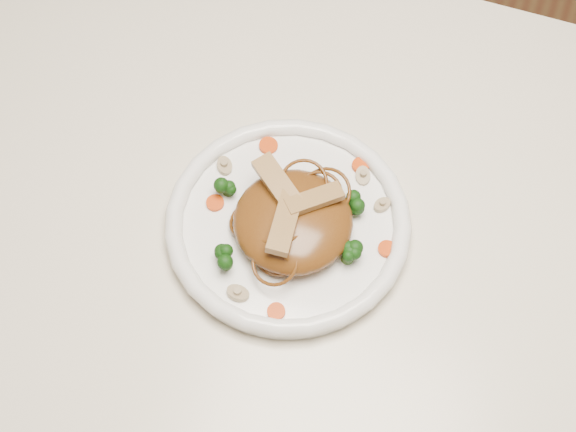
% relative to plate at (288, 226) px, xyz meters
% --- Properties ---
extents(ground, '(4.00, 4.00, 0.00)m').
position_rel_plate_xyz_m(ground, '(0.08, 0.02, -0.76)').
color(ground, brown).
rests_on(ground, ground).
extents(table, '(1.20, 0.80, 0.75)m').
position_rel_plate_xyz_m(table, '(0.08, 0.02, -0.11)').
color(table, beige).
rests_on(table, ground).
extents(plate, '(0.33, 0.33, 0.02)m').
position_rel_plate_xyz_m(plate, '(0.00, 0.00, 0.00)').
color(plate, white).
rests_on(plate, table).
extents(noodle_mound, '(0.16, 0.16, 0.04)m').
position_rel_plate_xyz_m(noodle_mound, '(0.01, -0.01, 0.03)').
color(noodle_mound, brown).
rests_on(noodle_mound, plate).
extents(chicken_a, '(0.06, 0.06, 0.01)m').
position_rel_plate_xyz_m(chicken_a, '(0.03, 0.01, 0.05)').
color(chicken_a, '#AE8552').
rests_on(chicken_a, noodle_mound).
extents(chicken_b, '(0.07, 0.06, 0.01)m').
position_rel_plate_xyz_m(chicken_b, '(-0.02, 0.02, 0.06)').
color(chicken_b, '#AE8552').
rests_on(chicken_b, noodle_mound).
extents(chicken_c, '(0.03, 0.08, 0.01)m').
position_rel_plate_xyz_m(chicken_c, '(0.01, -0.03, 0.06)').
color(chicken_c, '#AE8552').
rests_on(chicken_c, noodle_mound).
extents(broccoli_0, '(0.03, 0.03, 0.03)m').
position_rel_plate_xyz_m(broccoli_0, '(0.06, 0.04, 0.02)').
color(broccoli_0, '#13430E').
rests_on(broccoli_0, plate).
extents(broccoli_1, '(0.03, 0.03, 0.03)m').
position_rel_plate_xyz_m(broccoli_1, '(-0.08, 0.01, 0.02)').
color(broccoli_1, '#13430E').
rests_on(broccoli_1, plate).
extents(broccoli_2, '(0.04, 0.04, 0.03)m').
position_rel_plate_xyz_m(broccoli_2, '(-0.04, -0.07, 0.03)').
color(broccoli_2, '#13430E').
rests_on(broccoli_2, plate).
extents(broccoli_3, '(0.04, 0.04, 0.03)m').
position_rel_plate_xyz_m(broccoli_3, '(0.08, -0.02, 0.03)').
color(broccoli_3, '#13430E').
rests_on(broccoli_3, plate).
extents(carrot_0, '(0.02, 0.02, 0.00)m').
position_rel_plate_xyz_m(carrot_0, '(0.05, 0.10, 0.01)').
color(carrot_0, '#D13E07').
rests_on(carrot_0, plate).
extents(carrot_1, '(0.03, 0.03, 0.00)m').
position_rel_plate_xyz_m(carrot_1, '(-0.08, -0.01, 0.01)').
color(carrot_1, '#D13E07').
rests_on(carrot_1, plate).
extents(carrot_2, '(0.02, 0.02, 0.00)m').
position_rel_plate_xyz_m(carrot_2, '(0.11, 0.00, 0.01)').
color(carrot_2, '#D13E07').
rests_on(carrot_2, plate).
extents(carrot_3, '(0.03, 0.03, 0.00)m').
position_rel_plate_xyz_m(carrot_3, '(-0.06, 0.09, 0.01)').
color(carrot_3, '#D13E07').
rests_on(carrot_3, plate).
extents(carrot_4, '(0.02, 0.02, 0.00)m').
position_rel_plate_xyz_m(carrot_4, '(0.03, -0.10, 0.01)').
color(carrot_4, '#D13E07').
rests_on(carrot_4, plate).
extents(mushroom_0, '(0.03, 0.03, 0.01)m').
position_rel_plate_xyz_m(mushroom_0, '(-0.02, -0.10, 0.01)').
color(mushroom_0, tan).
rests_on(mushroom_0, plate).
extents(mushroom_1, '(0.03, 0.03, 0.01)m').
position_rel_plate_xyz_m(mushroom_1, '(0.09, 0.06, 0.01)').
color(mushroom_1, tan).
rests_on(mushroom_1, plate).
extents(mushroom_2, '(0.03, 0.03, 0.01)m').
position_rel_plate_xyz_m(mushroom_2, '(-0.09, 0.04, 0.01)').
color(mushroom_2, tan).
rests_on(mushroom_2, plate).
extents(mushroom_3, '(0.03, 0.03, 0.01)m').
position_rel_plate_xyz_m(mushroom_3, '(0.06, 0.08, 0.01)').
color(mushroom_3, tan).
rests_on(mushroom_3, plate).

